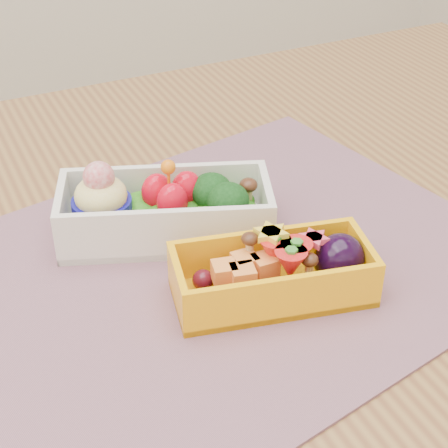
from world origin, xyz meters
name	(u,v)px	position (x,y,z in m)	size (l,w,h in m)	color
table	(202,333)	(0.00, 0.00, 0.65)	(1.20, 0.80, 0.75)	brown
placemat	(219,266)	(0.00, -0.03, 0.75)	(0.48, 0.37, 0.00)	#855B65
bento_white	(164,210)	(-0.02, 0.03, 0.78)	(0.21, 0.14, 0.08)	silver
bento_yellow	(277,272)	(0.03, -0.09, 0.78)	(0.17, 0.10, 0.05)	#FFAE0D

